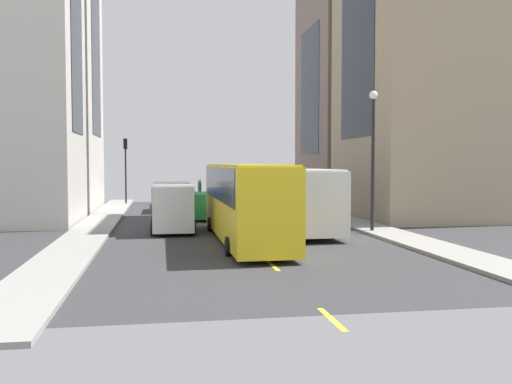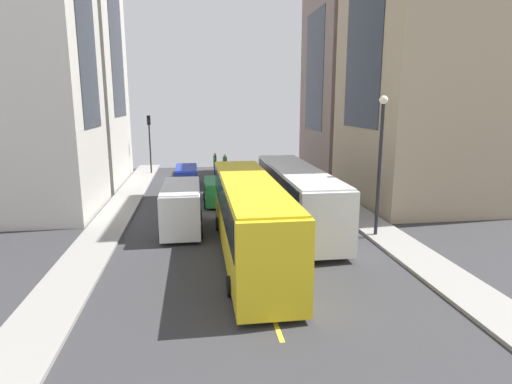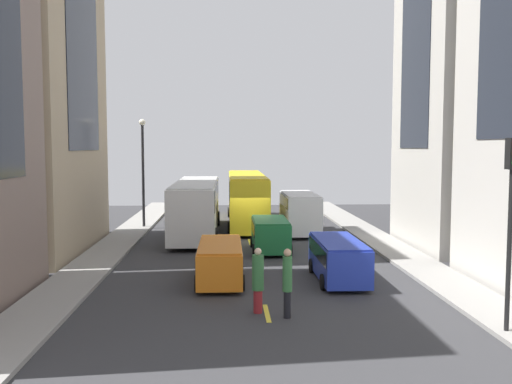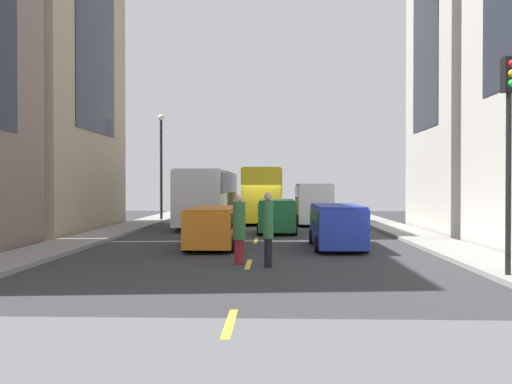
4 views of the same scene
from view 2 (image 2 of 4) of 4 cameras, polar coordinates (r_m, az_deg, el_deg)
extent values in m
plane|color=#333335|center=(27.32, -2.75, -3.00)|extent=(41.27, 41.27, 0.00)
cube|color=gray|center=(28.95, 12.30, -2.25)|extent=(2.17, 44.00, 0.15)
cube|color=gray|center=(27.67, -18.53, -3.27)|extent=(2.17, 44.00, 0.15)
cube|color=yellow|center=(47.86, -5.11, 3.47)|extent=(0.16, 2.00, 0.01)
cube|color=yellow|center=(40.96, -4.59, 2.04)|extent=(0.16, 2.00, 0.01)
cube|color=yellow|center=(34.10, -3.85, 0.03)|extent=(0.16, 2.00, 0.01)
cube|color=yellow|center=(27.31, -2.75, -2.99)|extent=(0.16, 2.00, 0.01)
cube|color=yellow|center=(20.67, -0.91, -7.97)|extent=(0.16, 2.00, 0.01)
cube|color=yellow|center=(14.36, 2.74, -17.45)|extent=(0.16, 2.00, 0.01)
cube|color=#7A665B|center=(42.90, 12.66, 15.44)|extent=(7.21, 10.63, 19.70)
cube|color=#1E232D|center=(42.90, 12.66, 15.44)|extent=(7.28, 5.85, 10.83)
cube|color=tan|center=(32.75, 22.08, 19.57)|extent=(8.99, 11.17, 23.70)
cube|color=#1E232D|center=(32.75, 22.08, 19.57)|extent=(9.08, 6.14, 13.03)
cube|color=beige|center=(40.79, -23.81, 19.31)|extent=(7.46, 10.61, 25.87)
cube|color=#1E232D|center=(40.79, -23.81, 19.31)|extent=(7.53, 5.84, 14.23)
cube|color=beige|center=(30.90, -30.74, 19.87)|extent=(9.08, 8.14, 24.29)
cube|color=#1E232D|center=(30.90, -30.74, 19.87)|extent=(9.17, 4.48, 13.36)
cube|color=silver|center=(24.61, 5.41, -0.46)|extent=(2.55, 12.74, 3.00)
cube|color=black|center=(24.44, 5.45, 1.48)|extent=(2.60, 11.72, 1.20)
cube|color=beige|center=(24.33, 5.48, 3.08)|extent=(2.45, 12.23, 0.08)
cylinder|color=black|center=(21.60, 10.83, -5.91)|extent=(0.46, 1.00, 1.00)
cylinder|color=black|center=(20.98, 4.71, -6.28)|extent=(0.46, 1.00, 1.00)
cylinder|color=black|center=(28.91, 5.81, -1.19)|extent=(0.46, 1.00, 1.00)
cylinder|color=black|center=(28.44, 1.22, -1.34)|extent=(0.46, 1.00, 1.00)
cube|color=yellow|center=(19.64, -0.94, -3.37)|extent=(2.45, 13.31, 3.30)
cube|color=black|center=(19.43, -0.95, -0.93)|extent=(2.50, 12.25, 1.48)
cube|color=gold|center=(19.26, -0.96, 1.48)|extent=(2.35, 12.78, 0.08)
cylinder|color=black|center=(16.48, 4.89, -11.97)|extent=(0.44, 0.76, 0.76)
cylinder|color=black|center=(16.16, -3.12, -12.45)|extent=(0.44, 0.76, 0.76)
cylinder|color=black|center=(24.12, 0.51, -4.09)|extent=(0.44, 0.76, 0.76)
cylinder|color=black|center=(23.90, -4.85, -4.28)|extent=(0.44, 0.76, 0.76)
cube|color=white|center=(24.00, -9.98, -1.96)|extent=(2.05, 5.65, 2.30)
cube|color=black|center=(23.83, -10.04, -0.20)|extent=(2.09, 5.19, 0.69)
cube|color=silver|center=(23.74, -10.08, 0.82)|extent=(1.97, 5.42, 0.08)
cylinder|color=black|center=(22.56, -7.62, -5.40)|extent=(0.37, 0.72, 0.72)
cylinder|color=black|center=(22.63, -12.42, -5.52)|extent=(0.37, 0.72, 0.72)
cylinder|color=black|center=(25.92, -7.70, -3.10)|extent=(0.37, 0.72, 0.72)
cylinder|color=black|center=(25.99, -11.87, -3.21)|extent=(0.37, 0.72, 0.72)
cube|color=orange|center=(36.60, -1.66, 2.21)|extent=(1.74, 4.69, 1.35)
cube|color=black|center=(36.54, -1.66, 2.74)|extent=(1.78, 4.32, 0.57)
cube|color=#BE6115|center=(36.49, -1.67, 3.32)|extent=(1.67, 4.51, 0.08)
cylinder|color=black|center=(35.38, -0.10, 0.99)|extent=(0.31, 0.62, 0.62)
cylinder|color=black|center=(35.19, -2.69, 0.92)|extent=(0.31, 0.62, 0.62)
cylinder|color=black|center=(38.21, -0.71, 1.82)|extent=(0.31, 0.62, 0.62)
cylinder|color=black|center=(38.04, -3.10, 1.76)|extent=(0.31, 0.62, 0.62)
cube|color=#2338AD|center=(36.40, -9.32, 2.08)|extent=(1.76, 4.73, 1.45)
cube|color=black|center=(36.34, -9.34, 2.66)|extent=(1.80, 4.35, 0.61)
cube|color=navy|center=(36.28, -9.36, 3.27)|extent=(1.69, 4.54, 0.08)
cylinder|color=black|center=(35.05, -8.00, 0.77)|extent=(0.32, 0.62, 0.62)
cylinder|color=black|center=(35.09, -10.65, 0.70)|extent=(0.32, 0.62, 0.62)
cylinder|color=black|center=(37.94, -8.02, 1.63)|extent=(0.32, 0.62, 0.62)
cylinder|color=black|center=(37.97, -10.47, 1.55)|extent=(0.32, 0.62, 0.62)
cube|color=#1E7238|center=(29.98, -5.14, 0.10)|extent=(1.83, 4.02, 1.47)
cube|color=black|center=(29.90, -5.15, 0.80)|extent=(1.86, 3.70, 0.62)
cube|color=#1A612F|center=(29.83, -5.16, 1.55)|extent=(1.75, 3.86, 0.08)
cylinder|color=black|center=(28.95, -3.32, -1.51)|extent=(0.33, 0.62, 0.62)
cylinder|color=black|center=(28.86, -6.65, -1.61)|extent=(0.33, 0.62, 0.62)
cylinder|color=black|center=(31.37, -3.71, -0.46)|extent=(0.33, 0.62, 0.62)
cylinder|color=black|center=(31.29, -6.77, -0.55)|extent=(0.33, 0.62, 0.62)
cylinder|color=maroon|center=(40.83, -4.17, 2.56)|extent=(0.30, 0.30, 0.77)
cylinder|color=#336B38|center=(40.68, -4.19, 3.91)|extent=(0.40, 0.40, 1.18)
sphere|color=beige|center=(40.59, -4.21, 4.90)|extent=(0.24, 0.24, 0.24)
cylinder|color=black|center=(41.37, -5.50, 2.73)|extent=(0.23, 0.23, 0.87)
cylinder|color=#336B38|center=(41.22, -5.53, 4.11)|extent=(0.31, 0.31, 1.14)
sphere|color=tan|center=(41.13, -5.54, 5.07)|extent=(0.25, 0.25, 0.25)
cylinder|color=black|center=(43.27, -14.00, 5.61)|extent=(0.14, 0.14, 4.73)
cube|color=black|center=(43.07, -14.19, 9.33)|extent=(0.32, 0.32, 0.90)
sphere|color=red|center=(43.23, -14.18, 9.67)|extent=(0.20, 0.20, 0.20)
sphere|color=orange|center=(43.24, -14.17, 9.34)|extent=(0.20, 0.20, 0.20)
sphere|color=green|center=(43.25, -14.15, 9.01)|extent=(0.20, 0.20, 0.20)
cylinder|color=black|center=(22.90, 16.19, 2.73)|extent=(0.18, 0.18, 6.83)
sphere|color=silver|center=(22.63, 16.73, 11.74)|extent=(0.44, 0.44, 0.44)
camera|label=1|loc=(8.14, -175.65, -36.79)|focal=39.62mm
camera|label=3|loc=(58.48, -4.51, 10.45)|focal=39.11mm
camera|label=4|loc=(56.80, -6.45, 7.28)|focal=36.87mm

